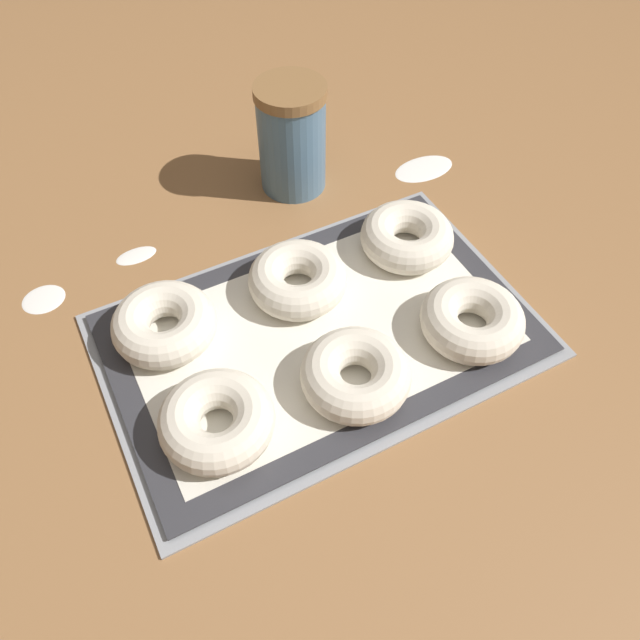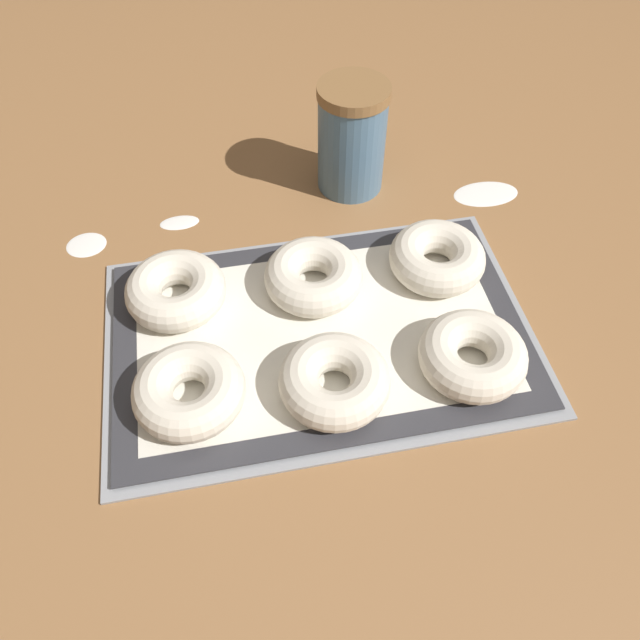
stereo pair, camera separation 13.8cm
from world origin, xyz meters
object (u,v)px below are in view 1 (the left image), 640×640
object	(u,v)px
bagel_front_right	(472,320)
bagel_back_right	(407,237)
baking_tray	(320,335)
bagel_back_left	(164,324)
bagel_back_center	(297,280)
bagel_front_left	(217,420)
bagel_front_center	(356,374)
flour_canister	(292,138)

from	to	relation	value
bagel_front_right	bagel_back_right	distance (m)	0.16
baking_tray	bagel_back_left	distance (m)	0.19
bagel_back_right	bagel_back_center	bearing A→B (deg)	-179.47
bagel_front_left	bagel_back_center	world-z (taller)	same
baking_tray	bagel_front_center	world-z (taller)	bagel_front_center
bagel_back_right	flour_canister	xyz separation A→B (m)	(-0.07, 0.21, 0.05)
bagel_front_left	bagel_back_left	world-z (taller)	same
baking_tray	bagel_front_center	xyz separation A→B (m)	(-0.00, -0.09, 0.03)
flour_canister	bagel_back_center	bearing A→B (deg)	-114.74
bagel_back_left	flour_canister	xyz separation A→B (m)	(0.28, 0.21, 0.05)
bagel_back_center	bagel_back_right	distance (m)	0.17
bagel_front_right	bagel_front_left	bearing A→B (deg)	177.53
bagel_back_center	flour_canister	size ratio (longest dim) A/B	0.77
bagel_back_left	bagel_front_center	bearing A→B (deg)	-45.20
bagel_back_right	baking_tray	bearing A→B (deg)	-156.72
bagel_back_center	bagel_front_left	bearing A→B (deg)	-139.32
bagel_back_center	baking_tray	bearing A→B (deg)	-93.44
bagel_front_right	bagel_front_center	bearing A→B (deg)	-178.73
bagel_back_left	bagel_front_left	bearing A→B (deg)	-87.28
bagel_back_right	flour_canister	size ratio (longest dim) A/B	0.77
bagel_back_center	bagel_back_right	bearing A→B (deg)	0.53
bagel_front_center	bagel_back_left	distance (m)	0.24
baking_tray	bagel_front_right	bearing A→B (deg)	-27.43
bagel_back_center	flour_canister	xyz separation A→B (m)	(0.10, 0.22, 0.05)
bagel_back_left	flour_canister	bearing A→B (deg)	36.70
bagel_front_right	bagel_back_left	distance (m)	0.38
bagel_front_right	bagel_back_right	bearing A→B (deg)	87.30
bagel_back_left	bagel_back_right	distance (m)	0.35
bagel_front_center	bagel_back_center	distance (m)	0.16
bagel_front_center	flour_canister	world-z (taller)	flour_canister
baking_tray	flour_canister	xyz separation A→B (m)	(0.10, 0.29, 0.08)
baking_tray	bagel_front_left	xyz separation A→B (m)	(-0.17, -0.07, 0.03)
baking_tray	bagel_front_right	xyz separation A→B (m)	(0.17, -0.09, 0.03)
bagel_front_left	flour_canister	size ratio (longest dim) A/B	0.77
bagel_back_left	bagel_back_right	xyz separation A→B (m)	(0.35, -0.01, 0.00)
bagel_front_left	bagel_front_right	size ratio (longest dim) A/B	1.00
bagel_front_right	flour_canister	distance (m)	0.38
bagel_front_left	bagel_front_center	world-z (taller)	same
bagel_front_left	bagel_back_left	size ratio (longest dim) A/B	1.00
bagel_back_center	flour_canister	distance (m)	0.24
baking_tray	bagel_back_left	size ratio (longest dim) A/B	4.16
bagel_front_center	bagel_back_right	size ratio (longest dim) A/B	1.00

